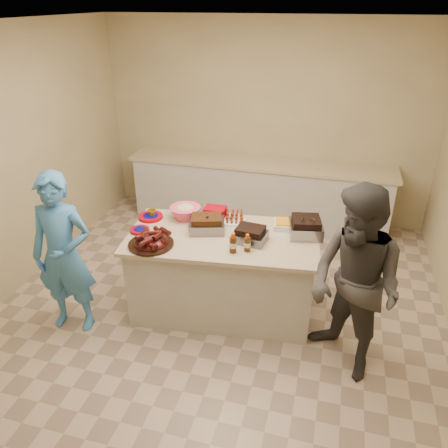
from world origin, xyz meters
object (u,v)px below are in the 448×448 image
(coleslaw_bowl, at_px, (186,218))
(guest_blue, at_px, (77,323))
(island, at_px, (223,307))
(rib_platter, at_px, (151,245))
(roasting_pan, at_px, (305,235))
(bbq_bottle_a, at_px, (233,252))
(plastic_cup, at_px, (152,217))
(guest_gray, at_px, (342,363))
(bbq_bottle_b, at_px, (247,251))
(mustard_bottle, at_px, (209,226))

(coleslaw_bowl, distance_m, guest_blue, 1.50)
(guest_blue, bearing_deg, island, 16.95)
(rib_platter, height_order, coleslaw_bowl, coleslaw_bowl)
(roasting_pan, xyz_separation_m, bbq_bottle_a, (-0.59, -0.49, 0.00))
(plastic_cup, xyz_separation_m, guest_blue, (-0.53, -0.80, -0.86))
(coleslaw_bowl, height_order, bbq_bottle_a, coleslaw_bowl)
(guest_blue, bearing_deg, guest_gray, -4.73)
(rib_platter, bearing_deg, island, 30.31)
(coleslaw_bowl, height_order, plastic_cup, coleslaw_bowl)
(island, height_order, roasting_pan, roasting_pan)
(rib_platter, xyz_separation_m, plastic_cup, (-0.22, 0.53, 0.00))
(bbq_bottle_b, height_order, mustard_bottle, bbq_bottle_b)
(island, bearing_deg, mustard_bottle, 132.28)
(bbq_bottle_a, xyz_separation_m, mustard_bottle, (-0.35, 0.42, 0.00))
(island, height_order, guest_gray, island)
(island, xyz_separation_m, roasting_pan, (0.76, 0.22, 0.86))
(coleslaw_bowl, xyz_separation_m, guest_gray, (1.69, -0.74, -0.86))
(roasting_pan, height_order, mustard_bottle, mustard_bottle)
(island, distance_m, roasting_pan, 1.17)
(roasting_pan, height_order, bbq_bottle_b, bbq_bottle_b)
(bbq_bottle_a, xyz_separation_m, guest_blue, (-1.51, -0.34, -0.86))
(mustard_bottle, height_order, guest_gray, mustard_bottle)
(rib_platter, distance_m, bbq_bottle_b, 0.88)
(coleslaw_bowl, height_order, mustard_bottle, coleslaw_bowl)
(bbq_bottle_a, distance_m, bbq_bottle_b, 0.13)
(guest_blue, bearing_deg, plastic_cup, 48.70)
(plastic_cup, distance_m, guest_gray, 2.30)
(plastic_cup, bearing_deg, guest_gray, -18.24)
(roasting_pan, bearing_deg, bbq_bottle_b, -148.85)
(rib_platter, height_order, guest_gray, rib_platter)
(mustard_bottle, bearing_deg, coleslaw_bowl, 160.54)
(plastic_cup, bearing_deg, island, -12.95)
(rib_platter, height_order, bbq_bottle_b, same)
(island, relative_size, guest_gray, 1.08)
(rib_platter, height_order, mustard_bottle, rib_platter)
(island, xyz_separation_m, guest_gray, (1.22, -0.48, 0.00))
(coleslaw_bowl, relative_size, plastic_cup, 3.43)
(coleslaw_bowl, bearing_deg, bbq_bottle_b, -32.25)
(bbq_bottle_a, height_order, plastic_cup, bbq_bottle_a)
(mustard_bottle, relative_size, guest_blue, 0.08)
(bbq_bottle_a, bearing_deg, coleslaw_bowl, 140.31)
(roasting_pan, relative_size, mustard_bottle, 2.41)
(guest_gray, bearing_deg, coleslaw_bowl, -159.21)
(bbq_bottle_b, xyz_separation_m, guest_blue, (-1.63, -0.40, -0.86))
(rib_platter, relative_size, bbq_bottle_b, 2.49)
(island, distance_m, mustard_bottle, 0.89)
(bbq_bottle_a, relative_size, bbq_bottle_b, 1.13)
(bbq_bottle_a, distance_m, plastic_cup, 1.08)
(roasting_pan, height_order, plastic_cup, roasting_pan)
(rib_platter, bearing_deg, guest_gray, -4.44)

